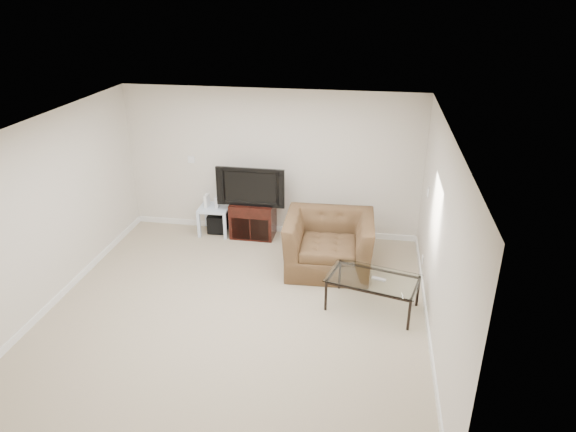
% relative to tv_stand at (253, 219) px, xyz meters
% --- Properties ---
extents(floor, '(5.00, 5.00, 0.00)m').
position_rel_tv_stand_xyz_m(floor, '(0.29, -2.28, -0.31)').
color(floor, tan).
rests_on(floor, ground).
extents(ceiling, '(5.00, 5.00, 0.00)m').
position_rel_tv_stand_xyz_m(ceiling, '(0.29, -2.28, 2.19)').
color(ceiling, white).
rests_on(ceiling, ground).
extents(wall_back, '(5.00, 0.02, 2.50)m').
position_rel_tv_stand_xyz_m(wall_back, '(0.29, 0.22, 0.94)').
color(wall_back, silver).
rests_on(wall_back, ground).
extents(wall_left, '(0.02, 5.00, 2.50)m').
position_rel_tv_stand_xyz_m(wall_left, '(-2.21, -2.28, 0.94)').
color(wall_left, silver).
rests_on(wall_left, ground).
extents(wall_right, '(0.02, 5.00, 2.50)m').
position_rel_tv_stand_xyz_m(wall_right, '(2.79, -2.28, 0.94)').
color(wall_right, silver).
rests_on(wall_right, ground).
extents(plate_back, '(0.12, 0.02, 0.12)m').
position_rel_tv_stand_xyz_m(plate_back, '(-1.11, 0.21, 0.94)').
color(plate_back, white).
rests_on(plate_back, wall_back).
extents(plate_right_switch, '(0.02, 0.09, 0.13)m').
position_rel_tv_stand_xyz_m(plate_right_switch, '(2.77, -0.68, 0.94)').
color(plate_right_switch, white).
rests_on(plate_right_switch, wall_right).
extents(plate_right_outlet, '(0.02, 0.08, 0.12)m').
position_rel_tv_stand_xyz_m(plate_right_outlet, '(2.77, -0.98, -0.01)').
color(plate_right_outlet, white).
rests_on(plate_right_outlet, wall_right).
extents(tv_stand, '(0.74, 0.51, 0.61)m').
position_rel_tv_stand_xyz_m(tv_stand, '(0.00, 0.00, 0.00)').
color(tv_stand, black).
rests_on(tv_stand, floor).
extents(dvd_player, '(0.44, 0.31, 0.06)m').
position_rel_tv_stand_xyz_m(dvd_player, '(-0.00, -0.04, 0.20)').
color(dvd_player, black).
rests_on(dvd_player, tv_stand).
extents(television, '(1.07, 0.22, 0.66)m').
position_rel_tv_stand_xyz_m(television, '(-0.00, -0.03, 0.64)').
color(television, black).
rests_on(television, tv_stand).
extents(side_table, '(0.53, 0.53, 0.49)m').
position_rel_tv_stand_xyz_m(side_table, '(-0.68, 0.00, -0.06)').
color(side_table, silver).
rests_on(side_table, floor).
extents(subwoofer, '(0.33, 0.33, 0.31)m').
position_rel_tv_stand_xyz_m(subwoofer, '(-0.65, 0.02, -0.13)').
color(subwoofer, black).
rests_on(subwoofer, floor).
extents(game_console, '(0.06, 0.17, 0.22)m').
position_rel_tv_stand_xyz_m(game_console, '(-0.81, -0.02, 0.29)').
color(game_console, white).
rests_on(game_console, side_table).
extents(game_case, '(0.05, 0.14, 0.19)m').
position_rel_tv_stand_xyz_m(game_case, '(-0.62, -0.02, 0.28)').
color(game_case, silver).
rests_on(game_case, side_table).
extents(recliner, '(1.34, 0.90, 1.14)m').
position_rel_tv_stand_xyz_m(recliner, '(1.39, -0.93, 0.26)').
color(recliner, brown).
rests_on(recliner, floor).
extents(coffee_table, '(1.31, 0.94, 0.46)m').
position_rel_tv_stand_xyz_m(coffee_table, '(2.07, -1.90, -0.08)').
color(coffee_table, black).
rests_on(coffee_table, floor).
extents(remote, '(0.19, 0.11, 0.02)m').
position_rel_tv_stand_xyz_m(remote, '(2.13, -1.93, 0.17)').
color(remote, '#B2B2B7').
rests_on(remote, coffee_table).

